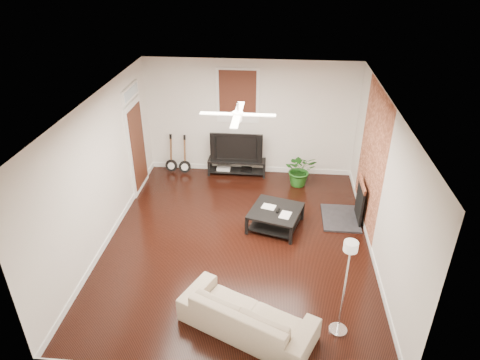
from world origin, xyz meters
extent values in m
cube|color=black|center=(0.00, 0.00, 0.00)|extent=(5.00, 6.00, 0.01)
cube|color=white|center=(0.00, 0.00, 2.80)|extent=(5.00, 6.00, 0.01)
cube|color=silver|center=(0.00, 3.00, 1.40)|extent=(5.00, 0.01, 2.80)
cube|color=silver|center=(0.00, -3.00, 1.40)|extent=(5.00, 0.01, 2.80)
cube|color=silver|center=(-2.50, 0.00, 1.40)|extent=(0.01, 6.00, 2.80)
cube|color=silver|center=(2.50, 0.00, 1.40)|extent=(0.01, 6.00, 2.80)
cube|color=brown|center=(2.49, 1.00, 1.40)|extent=(0.02, 2.20, 2.80)
cube|color=black|center=(2.20, 1.00, 0.46)|extent=(0.80, 1.10, 0.92)
cube|color=#3F1A11|center=(-0.30, 2.97, 1.95)|extent=(1.00, 0.06, 1.30)
cube|color=white|center=(-2.46, 1.90, 1.25)|extent=(0.08, 1.00, 2.50)
cube|color=black|center=(-0.31, 2.78, 0.20)|extent=(1.41, 0.38, 0.39)
imported|color=black|center=(-0.31, 2.80, 0.76)|extent=(1.26, 0.17, 0.73)
cube|color=black|center=(0.70, 0.60, 0.20)|extent=(1.18, 1.18, 0.40)
imported|color=#C0AD90|center=(0.35, -2.11, 0.29)|extent=(2.16, 1.56, 0.59)
imported|color=#1E5A19|center=(1.23, 2.38, 0.40)|extent=(0.78, 0.70, 0.81)
camera|label=1|loc=(0.67, -6.67, 5.07)|focal=32.29mm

